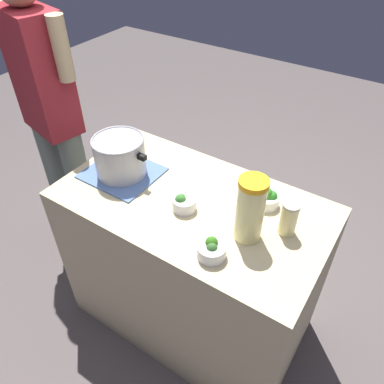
# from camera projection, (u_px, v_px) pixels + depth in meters

# --- Properties ---
(ground_plane) EXTENTS (8.00, 8.00, 0.00)m
(ground_plane) POSITION_uv_depth(u_px,v_px,m) (192.00, 314.00, 2.25)
(ground_plane) COLOR #574E4D
(counter_slab) EXTENTS (1.21, 0.68, 0.91)m
(counter_slab) POSITION_uv_depth(u_px,v_px,m) (192.00, 266.00, 1.96)
(counter_slab) COLOR #C2B387
(counter_slab) RESTS_ON ground_plane
(dish_cloth) EXTENTS (0.34, 0.30, 0.01)m
(dish_cloth) POSITION_uv_depth(u_px,v_px,m) (122.00, 173.00, 1.81)
(dish_cloth) COLOR #5573AC
(dish_cloth) RESTS_ON counter_slab
(cooking_pot) EXTENTS (0.31, 0.24, 0.19)m
(cooking_pot) POSITION_uv_depth(u_px,v_px,m) (120.00, 156.00, 1.75)
(cooking_pot) COLOR #B7B7BC
(cooking_pot) RESTS_ON dish_cloth
(lemonade_pitcher) EXTENTS (0.11, 0.11, 0.28)m
(lemonade_pitcher) POSITION_uv_depth(u_px,v_px,m) (250.00, 210.00, 1.42)
(lemonade_pitcher) COLOR #ECE294
(lemonade_pitcher) RESTS_ON counter_slab
(mason_jar) EXTENTS (0.07, 0.07, 0.15)m
(mason_jar) POSITION_uv_depth(u_px,v_px,m) (289.00, 218.00, 1.47)
(mason_jar) COLOR #F0E49B
(mason_jar) RESTS_ON counter_slab
(broccoli_bowl_front) EXTENTS (0.11, 0.11, 0.09)m
(broccoli_bowl_front) POSITION_uv_depth(u_px,v_px,m) (267.00, 198.00, 1.62)
(broccoli_bowl_front) COLOR silver
(broccoli_bowl_front) RESTS_ON counter_slab
(broccoli_bowl_center) EXTENTS (0.11, 0.11, 0.08)m
(broccoli_bowl_center) POSITION_uv_depth(u_px,v_px,m) (212.00, 249.00, 1.41)
(broccoli_bowl_center) COLOR silver
(broccoli_bowl_center) RESTS_ON counter_slab
(broccoli_bowl_back) EXTENTS (0.10, 0.10, 0.08)m
(broccoli_bowl_back) POSITION_uv_depth(u_px,v_px,m) (183.00, 202.00, 1.61)
(broccoli_bowl_back) COLOR silver
(broccoli_bowl_back) RESTS_ON counter_slab
(person_cook) EXTENTS (0.50, 0.27, 1.74)m
(person_cook) POSITION_uv_depth(u_px,v_px,m) (52.00, 119.00, 2.10)
(person_cook) COLOR slate
(person_cook) RESTS_ON ground_plane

